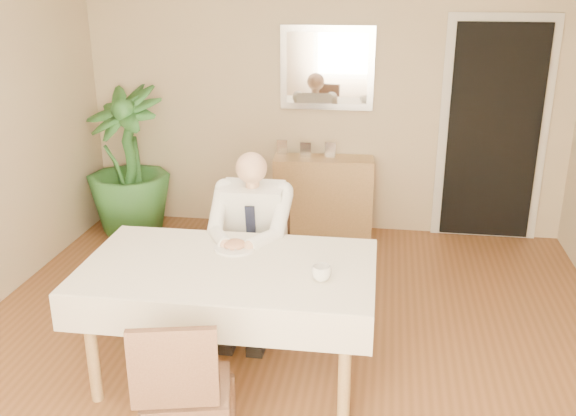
% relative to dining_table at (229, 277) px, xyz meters
% --- Properties ---
extents(room, '(5.00, 5.02, 2.60)m').
position_rel_dining_table_xyz_m(room, '(0.28, 0.12, 0.63)').
color(room, brown).
rests_on(room, ground).
extents(doorway, '(0.96, 0.07, 2.10)m').
position_rel_dining_table_xyz_m(doorway, '(1.83, 2.58, 0.33)').
color(doorway, silver).
rests_on(doorway, ground).
extents(mirror, '(0.86, 0.04, 0.76)m').
position_rel_dining_table_xyz_m(mirror, '(0.31, 2.59, 0.88)').
color(mirror, silver).
rests_on(mirror, room).
extents(dining_table, '(1.73, 1.03, 0.75)m').
position_rel_dining_table_xyz_m(dining_table, '(0.00, 0.00, 0.00)').
color(dining_table, tan).
rests_on(dining_table, ground).
extents(chair_far, '(0.47, 0.47, 0.91)m').
position_rel_dining_table_xyz_m(chair_far, '(0.00, 0.88, -0.16)').
color(chair_far, '#452E1E').
rests_on(chair_far, ground).
extents(chair_near, '(0.49, 0.50, 0.86)m').
position_rel_dining_table_xyz_m(chair_near, '(-0.03, -0.83, -0.18)').
color(chair_near, '#452E1E').
rests_on(chair_near, ground).
extents(seated_man, '(0.48, 0.72, 1.24)m').
position_rel_dining_table_xyz_m(seated_man, '(0.00, 0.59, 0.02)').
color(seated_man, white).
rests_on(seated_man, ground).
extents(plate, '(0.26, 0.26, 0.02)m').
position_rel_dining_table_xyz_m(plate, '(-0.01, 0.23, 0.09)').
color(plate, white).
rests_on(plate, dining_table).
extents(food, '(0.14, 0.14, 0.06)m').
position_rel_dining_table_xyz_m(food, '(-0.01, 0.23, 0.11)').
color(food, '#916144').
rests_on(food, dining_table).
extents(knife, '(0.01, 0.13, 0.01)m').
position_rel_dining_table_xyz_m(knife, '(0.03, 0.17, 0.11)').
color(knife, silver).
rests_on(knife, dining_table).
extents(fork, '(0.01, 0.13, 0.01)m').
position_rel_dining_table_xyz_m(fork, '(-0.05, 0.17, 0.11)').
color(fork, silver).
rests_on(fork, dining_table).
extents(coffee_mug, '(0.11, 0.11, 0.09)m').
position_rel_dining_table_xyz_m(coffee_mug, '(0.56, -0.12, 0.13)').
color(coffee_mug, white).
rests_on(coffee_mug, dining_table).
extents(sideboard, '(0.95, 0.39, 0.74)m').
position_rel_dining_table_xyz_m(sideboard, '(0.31, 2.44, -0.30)').
color(sideboard, tan).
rests_on(sideboard, ground).
extents(photo_frame_left, '(0.10, 0.02, 0.14)m').
position_rel_dining_table_xyz_m(photo_frame_left, '(-0.10, 2.51, 0.15)').
color(photo_frame_left, silver).
rests_on(photo_frame_left, sideboard).
extents(photo_frame_center, '(0.10, 0.02, 0.14)m').
position_rel_dining_table_xyz_m(photo_frame_center, '(0.14, 2.45, 0.15)').
color(photo_frame_center, silver).
rests_on(photo_frame_center, sideboard).
extents(photo_frame_right, '(0.10, 0.02, 0.14)m').
position_rel_dining_table_xyz_m(photo_frame_right, '(0.37, 2.49, 0.15)').
color(photo_frame_right, silver).
rests_on(photo_frame_right, sideboard).
extents(potted_palm, '(1.03, 1.03, 1.39)m').
position_rel_dining_table_xyz_m(potted_palm, '(-1.53, 2.21, 0.03)').
color(potted_palm, '#275C26').
rests_on(potted_palm, ground).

